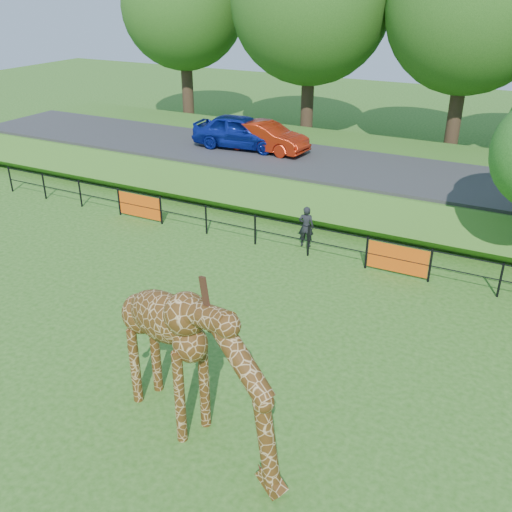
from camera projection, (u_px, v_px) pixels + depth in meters
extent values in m
plane|color=#2A5E17|center=(170.00, 393.00, 12.80)|extent=(90.00, 90.00, 0.00)
cube|color=#2A5E17|center=(375.00, 176.00, 24.88)|extent=(40.00, 9.00, 1.30)
cube|color=#2B2B2D|center=(366.00, 169.00, 23.37)|extent=(40.00, 5.00, 0.12)
imported|color=#142AA9|center=(241.00, 131.00, 25.82)|extent=(4.55, 2.18, 1.50)
imported|color=#B7250D|center=(266.00, 137.00, 25.35)|extent=(4.01, 1.75, 1.28)
imported|color=black|center=(306.00, 227.00, 19.54)|extent=(0.60, 0.46, 1.47)
cylinder|color=#342617|center=(187.00, 85.00, 35.06)|extent=(0.70, 0.70, 5.00)
sphere|color=#1B4612|center=(183.00, 6.00, 33.10)|extent=(7.20, 7.20, 7.20)
cylinder|color=#342617|center=(307.00, 96.00, 31.75)|extent=(0.70, 0.70, 5.00)
sphere|color=#1B4612|center=(311.00, 2.00, 29.64)|extent=(8.40, 8.40, 8.40)
cylinder|color=#342617|center=(456.00, 110.00, 28.43)|extent=(0.70, 0.70, 5.00)
sphere|color=#1B4612|center=(471.00, 9.00, 26.40)|extent=(7.80, 7.80, 7.80)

